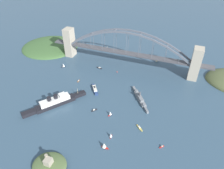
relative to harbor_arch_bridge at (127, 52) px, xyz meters
name	(u,v)px	position (x,y,z in m)	size (l,w,h in m)	color
ground_plane	(126,66)	(0.00, 0.00, -31.05)	(1400.00, 1400.00, 0.00)	#334C60
harbor_arch_bridge	(127,52)	(0.00, 0.00, 0.00)	(314.14, 20.32, 73.02)	#ADA38E
headland_east_shore	(51,47)	(189.61, -20.00, -31.05)	(128.48, 123.06, 17.97)	#3D6033
ocean_liner	(55,102)	(66.27, 150.34, -25.32)	(66.41, 85.19, 18.49)	black
naval_cruiser	(140,98)	(-51.78, 92.49, -28.23)	(39.54, 54.79, 16.50)	slate
harbor_ferry_steamer	(95,89)	(25.13, 95.31, -28.80)	(21.25, 26.84, 7.53)	navy
fort_island_mid_harbor	(49,165)	(13.32, 242.58, -26.98)	(39.65, 34.75, 15.72)	#4C6038
seaplane_taxiing_near_bridge	(107,48)	(63.96, -54.68, -29.17)	(6.90, 11.61, 4.71)	#B7B7B2
seaplane_second_in_formation	(157,60)	(-53.17, -38.88, -28.99)	(8.41, 10.42, 4.90)	#B7B7B2
small_boat_0	(64,65)	(113.90, 48.73, -27.22)	(7.81, 6.97, 8.14)	black
small_boat_1	(111,135)	(-35.57, 178.64, -27.61)	(3.74, 6.55, 7.30)	#B2231E
small_boat_2	(110,113)	(-20.40, 141.26, -27.51)	(5.27, 6.85, 7.48)	#B2231E
small_boat_3	(104,145)	(-33.74, 196.64, -26.79)	(9.72, 5.73, 9.15)	#B2231E
small_boat_4	(94,110)	(5.39, 140.90, -30.13)	(6.61, 8.28, 2.59)	black
small_boat_5	(78,81)	(63.38, 81.84, -30.30)	(2.16, 8.36, 2.12)	brown
small_boat_6	(99,68)	(46.33, 28.17, -30.24)	(12.63, 5.12, 2.29)	black
small_boat_7	(162,147)	(-99.67, 170.89, -30.22)	(5.38, 5.85, 2.32)	#B2231E
small_boat_8	(139,128)	(-66.22, 150.77, -30.21)	(10.54, 9.75, 2.25)	gold
channel_marker_buoy	(117,72)	(8.95, 29.49, -29.93)	(2.20, 2.20, 2.75)	red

